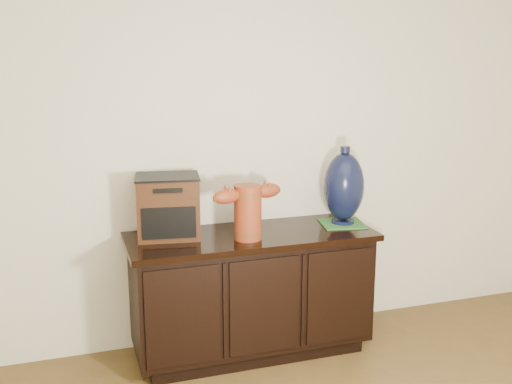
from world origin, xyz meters
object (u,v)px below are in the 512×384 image
object	(u,v)px
sideboard	(251,292)
spray_can	(251,212)
terracotta_vessel	(248,209)
lamp_base	(344,187)
tv_radio	(168,206)

from	to	relation	value
sideboard	spray_can	bearing A→B (deg)	72.27
terracotta_vessel	lamp_base	bearing A→B (deg)	-4.64
lamp_base	spray_can	size ratio (longest dim) A/B	2.43
tv_radio	spray_can	distance (m)	0.52
lamp_base	sideboard	bearing A→B (deg)	-178.19
terracotta_vessel	spray_can	distance (m)	0.25
terracotta_vessel	tv_radio	xyz separation A→B (m)	(-0.42, 0.19, 0.00)
terracotta_vessel	lamp_base	xyz separation A→B (m)	(0.66, 0.12, 0.06)
sideboard	spray_can	size ratio (longest dim) A/B	7.38
sideboard	lamp_base	bearing A→B (deg)	1.81
sideboard	tv_radio	size ratio (longest dim) A/B	3.67
terracotta_vessel	lamp_base	world-z (taller)	lamp_base
sideboard	tv_radio	bearing A→B (deg)	168.66
tv_radio	spray_can	xyz separation A→B (m)	(0.51, 0.03, -0.08)
lamp_base	terracotta_vessel	bearing A→B (deg)	-170.03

